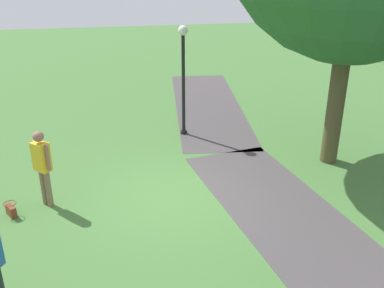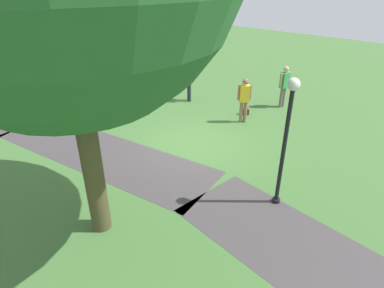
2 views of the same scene
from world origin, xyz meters
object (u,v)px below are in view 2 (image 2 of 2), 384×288
object	(u,v)px
lawn_boulder	(134,87)
man_near_boulder	(284,84)
lamp_post	(287,130)
woman_with_handbag	(244,97)
backpack_by_boulder	(137,83)
frisbee_on_grass	(181,91)
passerby_on_path	(189,78)
handbag_on_grass	(245,111)

from	to	relation	value
lawn_boulder	man_near_boulder	xyz separation A→B (m)	(-5.83, -3.38, 0.61)
lamp_post	woman_with_handbag	bearing A→B (deg)	-45.81
woman_with_handbag	backpack_by_boulder	size ratio (longest dim) A/B	4.34
woman_with_handbag	frisbee_on_grass	xyz separation A→B (m)	(4.37, -1.04, -1.00)
lawn_boulder	backpack_by_boulder	distance (m)	1.44
passerby_on_path	backpack_by_boulder	size ratio (longest dim) A/B	4.42
man_near_boulder	passerby_on_path	size ratio (longest dim) A/B	1.00
woman_with_handbag	passerby_on_path	bearing A→B (deg)	-6.33
lawn_boulder	backpack_by_boulder	bearing A→B (deg)	-43.88
lawn_boulder	frisbee_on_grass	xyz separation A→B (m)	(-1.13, -1.94, -0.41)
lamp_post	passerby_on_path	bearing A→B (deg)	-30.63
man_near_boulder	passerby_on_path	bearing A→B (deg)	31.58
frisbee_on_grass	lawn_boulder	bearing A→B (deg)	59.72
frisbee_on_grass	backpack_by_boulder	bearing A→B (deg)	23.79
handbag_on_grass	backpack_by_boulder	size ratio (longest dim) A/B	0.94
backpack_by_boulder	handbag_on_grass	bearing A→B (deg)	-174.34
handbag_on_grass	passerby_on_path	bearing A→B (deg)	7.24
passerby_on_path	lawn_boulder	bearing A→B (deg)	27.83
passerby_on_path	frisbee_on_grass	distance (m)	1.74
handbag_on_grass	frisbee_on_grass	bearing A→B (deg)	-4.79
lamp_post	passerby_on_path	world-z (taller)	lamp_post
lawn_boulder	passerby_on_path	distance (m)	2.73
handbag_on_grass	backpack_by_boulder	world-z (taller)	backpack_by_boulder
passerby_on_path	backpack_by_boulder	xyz separation A→B (m)	(3.38, 0.26, -0.84)
lawn_boulder	handbag_on_grass	world-z (taller)	lawn_boulder
lawn_boulder	frisbee_on_grass	distance (m)	2.28
lamp_post	man_near_boulder	world-z (taller)	lamp_post
passerby_on_path	man_near_boulder	bearing A→B (deg)	-148.42
man_near_boulder	lawn_boulder	bearing A→B (deg)	30.10
man_near_boulder	backpack_by_boulder	xyz separation A→B (m)	(6.85, 2.39, -0.84)
backpack_by_boulder	frisbee_on_grass	distance (m)	2.36
woman_with_handbag	man_near_boulder	bearing A→B (deg)	-97.45
woman_with_handbag	backpack_by_boulder	bearing A→B (deg)	-0.83
passerby_on_path	handbag_on_grass	distance (m)	2.97
lamp_post	lawn_boulder	world-z (taller)	lamp_post
lamp_post	man_near_boulder	distance (m)	6.90
lamp_post	man_near_boulder	bearing A→B (deg)	-62.55
backpack_by_boulder	frisbee_on_grass	xyz separation A→B (m)	(-2.16, -0.95, -0.18)
lamp_post	backpack_by_boulder	size ratio (longest dim) A/B	8.06
lamp_post	frisbee_on_grass	xyz separation A→B (m)	(7.85, -4.62, -2.00)
lamp_post	woman_with_handbag	distance (m)	5.08
handbag_on_grass	frisbee_on_grass	xyz separation A→B (m)	(4.03, -0.34, -0.13)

